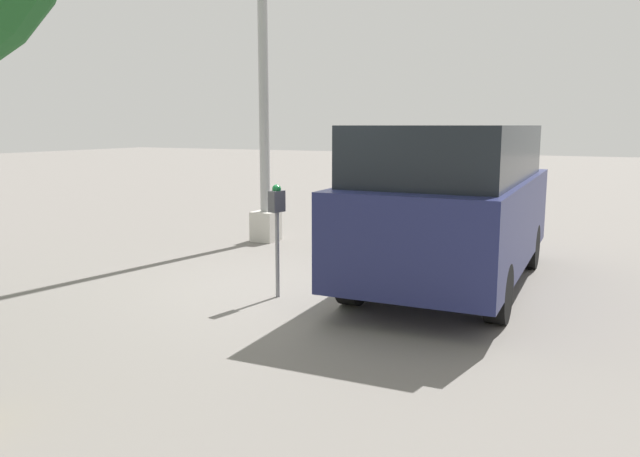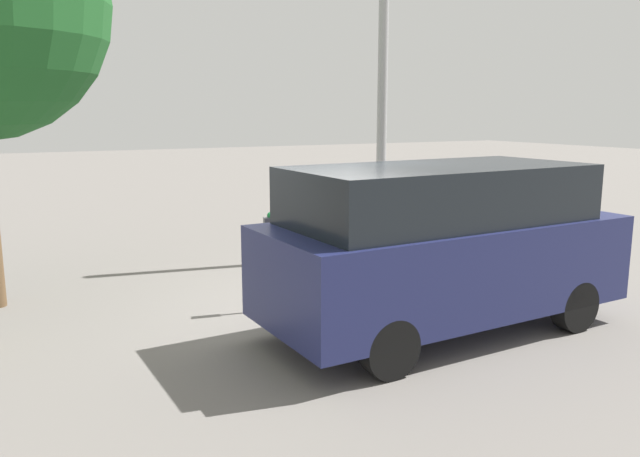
% 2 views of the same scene
% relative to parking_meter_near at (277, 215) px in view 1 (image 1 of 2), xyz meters
% --- Properties ---
extents(ground_plane, '(80.00, 80.00, 0.00)m').
position_rel_parking_meter_near_xyz_m(ground_plane, '(0.50, -0.41, -1.04)').
color(ground_plane, slate).
extents(parking_meter_near, '(0.22, 0.15, 1.41)m').
position_rel_parking_meter_near_xyz_m(parking_meter_near, '(0.00, 0.00, 0.00)').
color(parking_meter_near, gray).
rests_on(parking_meter_near, ground).
extents(lamp_post, '(0.44, 0.44, 6.89)m').
position_rel_parking_meter_near_xyz_m(lamp_post, '(3.21, 2.16, 1.54)').
color(lamp_post, beige).
rests_on(lamp_post, ground).
extents(parked_van, '(4.75, 2.09, 2.12)m').
position_rel_parking_meter_near_xyz_m(parked_van, '(1.57, -1.76, 0.10)').
color(parked_van, navy).
rests_on(parked_van, ground).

